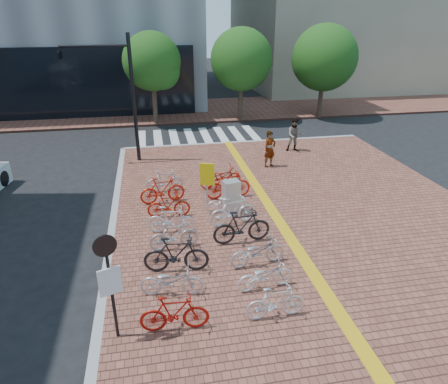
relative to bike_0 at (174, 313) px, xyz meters
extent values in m
plane|color=black|center=(2.15, 2.63, -0.65)|extent=(120.00, 120.00, 0.00)
cube|color=brown|center=(5.15, -2.37, -0.57)|extent=(14.00, 34.00, 0.15)
cube|color=gold|center=(4.15, -2.37, -0.49)|extent=(0.40, 34.00, 0.01)
cube|color=gray|center=(5.15, 14.63, -0.57)|extent=(14.00, 0.25, 0.15)
cube|color=brown|center=(2.15, 23.63, -0.57)|extent=(70.00, 8.00, 0.15)
cube|color=silver|center=(-0.85, 16.63, -0.64)|extent=(0.50, 4.00, 0.01)
cube|color=silver|center=(0.15, 16.63, -0.64)|extent=(0.50, 4.00, 0.01)
cube|color=silver|center=(1.15, 16.63, -0.64)|extent=(0.50, 4.00, 0.01)
cube|color=silver|center=(2.15, 16.63, -0.64)|extent=(0.50, 4.00, 0.01)
cube|color=silver|center=(3.15, 16.63, -0.64)|extent=(0.50, 4.00, 0.01)
cube|color=silver|center=(4.15, 16.63, -0.64)|extent=(0.50, 4.00, 0.01)
cube|color=silver|center=(5.15, 16.63, -0.64)|extent=(0.50, 4.00, 0.01)
cube|color=silver|center=(6.15, 16.63, -0.64)|extent=(0.50, 4.00, 0.01)
cylinder|color=#38281E|center=(0.15, 20.13, 0.80)|extent=(0.32, 0.32, 2.60)
sphere|color=#194714|center=(0.15, 20.13, 3.55)|extent=(3.80, 3.80, 3.80)
sphere|color=#194714|center=(0.75, 19.83, 2.95)|extent=(2.40, 2.40, 2.40)
cylinder|color=#38281E|center=(6.15, 20.13, 0.80)|extent=(0.32, 0.32, 2.60)
sphere|color=#194714|center=(6.15, 20.13, 3.55)|extent=(4.20, 4.20, 4.20)
sphere|color=#194714|center=(6.75, 19.83, 2.95)|extent=(2.40, 2.40, 2.40)
cylinder|color=#38281E|center=(12.15, 20.13, 0.80)|extent=(0.32, 0.32, 2.60)
sphere|color=#194714|center=(12.15, 20.13, 3.55)|extent=(4.60, 4.60, 4.60)
sphere|color=#194714|center=(12.75, 19.83, 2.95)|extent=(2.40, 2.40, 2.40)
imported|color=#AE150C|center=(0.00, 0.00, 0.00)|extent=(1.68, 0.57, 1.00)
imported|color=silver|center=(0.02, 1.34, -0.05)|extent=(1.77, 0.85, 0.89)
imported|color=black|center=(0.23, 2.39, 0.08)|extent=(1.96, 0.76, 1.15)
imported|color=#B1B1B6|center=(0.25, 3.65, -0.01)|extent=(1.66, 0.68, 0.97)
imported|color=white|center=(0.21, 4.68, 0.01)|extent=(1.74, 0.80, 1.01)
imported|color=#AC1F0C|center=(0.21, 5.89, -0.02)|extent=(1.59, 0.47, 0.95)
imported|color=red|center=(0.04, 7.17, 0.04)|extent=(1.85, 0.78, 1.08)
imported|color=silver|center=(0.19, 8.27, -0.02)|extent=(1.62, 0.58, 0.95)
imported|color=silver|center=(2.48, -0.03, -0.04)|extent=(1.55, 0.47, 0.93)
imported|color=white|center=(2.55, 1.15, -0.08)|extent=(1.66, 0.74, 0.84)
imported|color=#B1B1B6|center=(2.64, 2.29, -0.04)|extent=(1.80, 0.86, 0.91)
imported|color=black|center=(2.47, 3.63, 0.08)|extent=(1.97, 0.66, 1.17)
imported|color=white|center=(2.43, 4.90, 0.03)|extent=(1.83, 0.83, 1.06)
imported|color=silver|center=(2.40, 5.95, -0.08)|extent=(1.67, 0.86, 0.83)
imported|color=red|center=(2.70, 7.12, 0.07)|extent=(1.92, 0.70, 1.13)
imported|color=#B1210C|center=(2.58, 8.24, -0.02)|extent=(1.90, 0.86, 0.97)
imported|color=gray|center=(5.40, 10.34, 0.40)|extent=(0.76, 0.63, 1.79)
imported|color=#454B57|center=(7.42, 12.41, 0.40)|extent=(1.00, 0.85, 1.81)
cube|color=silver|center=(2.54, 5.73, 0.17)|extent=(0.69, 0.57, 1.33)
cylinder|color=#B7B7BC|center=(1.67, 6.07, 0.46)|extent=(0.09, 0.09, 1.92)
cube|color=yellow|center=(1.67, 6.01, 1.05)|extent=(0.52, 0.21, 0.85)
cylinder|color=black|center=(-1.35, 0.05, 0.88)|extent=(0.09, 0.09, 2.75)
cylinder|color=black|center=(-1.35, -0.01, 2.02)|extent=(0.50, 0.20, 0.51)
cube|color=silver|center=(-1.35, -0.01, 1.11)|extent=(0.49, 0.20, 0.69)
cylinder|color=black|center=(-0.94, 12.51, 2.58)|extent=(0.18, 0.18, 6.15)
cylinder|color=black|center=(-2.48, 12.51, 5.09)|extent=(3.07, 0.12, 0.12)
imported|color=black|center=(-4.02, 12.51, 4.78)|extent=(0.27, 1.27, 0.51)
cylinder|color=black|center=(-6.93, 10.50, -0.29)|extent=(0.36, 0.74, 0.71)
camera|label=1|loc=(-0.20, -7.50, 6.50)|focal=32.00mm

